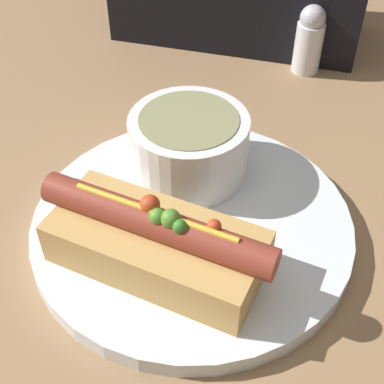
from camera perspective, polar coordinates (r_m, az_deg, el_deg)
ground_plane at (r=0.47m, az=0.00°, el=-4.23°), size 4.00×4.00×0.00m
dinner_plate at (r=0.46m, az=0.00°, el=-3.54°), size 0.27×0.27×0.02m
hot_dog at (r=0.41m, az=-3.79°, el=-5.24°), size 0.19×0.10×0.06m
soup_bowl at (r=0.48m, az=-0.34°, el=5.28°), size 0.11×0.11×0.06m
spoon at (r=0.47m, az=-11.25°, el=-1.39°), size 0.13×0.11×0.01m
salt_shaker at (r=0.68m, az=12.40°, el=15.61°), size 0.03×0.03×0.08m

